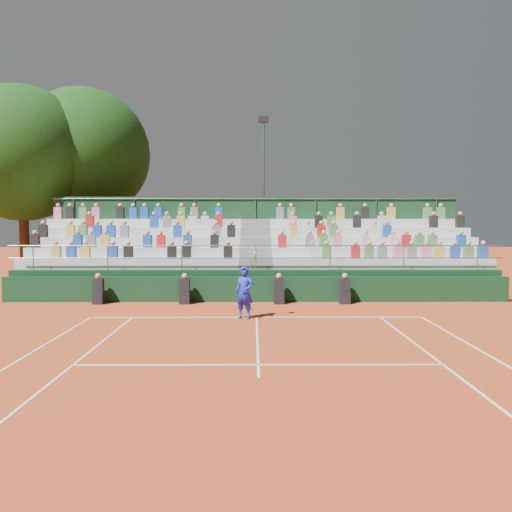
{
  "coord_description": "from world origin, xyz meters",
  "views": [
    {
      "loc": [
        -0.11,
        -16.36,
        3.19
      ],
      "look_at": [
        0.0,
        3.5,
        1.8
      ],
      "focal_mm": 35.0,
      "sensor_mm": 36.0,
      "label": 1
    }
  ],
  "objects_px": {
    "tree_east": "(85,154)",
    "tree_west": "(22,154)",
    "tennis_player": "(245,292)",
    "floodlight_mast": "(263,185)"
  },
  "relations": [
    {
      "from": "tennis_player",
      "to": "tree_east",
      "type": "bearing_deg",
      "value": 126.18
    },
    {
      "from": "tree_east",
      "to": "floodlight_mast",
      "type": "bearing_deg",
      "value": -0.82
    },
    {
      "from": "floodlight_mast",
      "to": "tree_west",
      "type": "bearing_deg",
      "value": -171.15
    },
    {
      "from": "tree_east",
      "to": "tennis_player",
      "type": "bearing_deg",
      "value": -53.82
    },
    {
      "from": "tennis_player",
      "to": "tree_west",
      "type": "relative_size",
      "value": 0.21
    },
    {
      "from": "tree_west",
      "to": "tree_east",
      "type": "xyz_separation_m",
      "value": [
        2.62,
        2.16,
        0.3
      ]
    },
    {
      "from": "tree_east",
      "to": "tree_west",
      "type": "bearing_deg",
      "value": -140.58
    },
    {
      "from": "tennis_player",
      "to": "tree_east",
      "type": "xyz_separation_m",
      "value": [
        -9.41,
        12.86,
        6.19
      ]
    },
    {
      "from": "tennis_player",
      "to": "floodlight_mast",
      "type": "height_order",
      "value": "floodlight_mast"
    },
    {
      "from": "tennis_player",
      "to": "floodlight_mast",
      "type": "bearing_deg",
      "value": 86.09
    }
  ]
}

